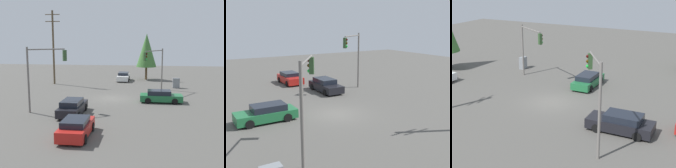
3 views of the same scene
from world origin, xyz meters
TOP-DOWN VIEW (x-y plane):
  - ground_plane at (0.00, 0.00)m, footprint 80.00×80.00m
  - sedan_dark at (2.82, 7.19)m, footprint 1.97×4.74m
  - sedan_green at (-5.43, 1.22)m, footprint 4.53×1.91m
  - traffic_signal_main at (-4.96, -5.10)m, footprint 2.55×3.83m
  - traffic_signal_cross at (5.77, 6.28)m, footprint 3.27×2.21m
  - electrical_cabinet at (-8.01, -8.05)m, footprint 0.94×0.53m

SIDE VIEW (x-z plane):
  - ground_plane at x=0.00m, z-range 0.00..0.00m
  - sedan_green at x=-5.43m, z-range -0.02..1.30m
  - sedan_dark at x=2.82m, z-range -0.02..1.38m
  - electrical_cabinet at x=-8.01m, z-range 0.00..1.39m
  - traffic_signal_main at x=-4.96m, z-range 1.08..6.65m
  - traffic_signal_cross at x=5.77m, z-range 1.13..7.28m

